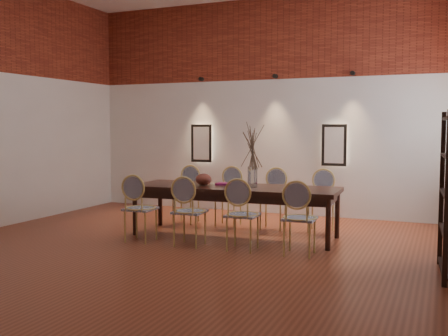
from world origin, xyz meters
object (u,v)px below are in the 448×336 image
at_px(chair_far_b, 228,197).
at_px(vase, 252,177).
at_px(chair_near_a, 141,208).
at_px(chair_near_d, 300,218).
at_px(chair_near_c, 243,215).
at_px(bowl, 204,179).
at_px(book, 225,184).
at_px(chair_near_b, 190,212).
at_px(dining_table, 235,211).
at_px(chair_far_a, 186,195).
at_px(chair_far_c, 273,200).
at_px(chair_far_d, 321,202).

relative_size(chair_far_b, vase, 3.13).
xyz_separation_m(chair_near_a, chair_near_d, (2.28, 0.10, 0.00)).
relative_size(chair_near_c, chair_far_b, 1.00).
relative_size(bowl, book, 0.92).
xyz_separation_m(chair_near_a, chair_near_b, (0.76, 0.03, 0.00)).
relative_size(dining_table, book, 11.73).
distance_m(chair_far_a, bowl, 1.12).
distance_m(chair_near_c, book, 1.09).
bearing_deg(dining_table, chair_near_d, -33.96).
height_order(chair_far_b, chair_far_c, same).
bearing_deg(chair_far_b, chair_near_c, 116.33).
relative_size(chair_far_b, chair_far_d, 1.00).
relative_size(chair_near_b, chair_far_c, 1.00).
relative_size(chair_near_d, vase, 3.13).
height_order(chair_far_a, chair_far_b, same).
height_order(chair_near_c, chair_far_b, same).
bearing_deg(chair_far_b, chair_near_d, 134.71).
height_order(chair_near_b, chair_near_d, same).
bearing_deg(chair_far_d, chair_near_a, 33.96).
height_order(chair_near_d, vase, vase).
distance_m(chair_near_b, chair_far_a, 1.72).
bearing_deg(dining_table, chair_far_a, 146.04).
bearing_deg(book, vase, -11.11).
relative_size(chair_far_c, bowl, 3.92).
bearing_deg(vase, chair_near_b, -127.90).
height_order(chair_near_c, chair_near_d, same).
distance_m(chair_near_a, bowl, 1.05).
xyz_separation_m(chair_near_c, bowl, (-0.89, 0.68, 0.37)).
xyz_separation_m(chair_near_d, vase, (-0.90, 0.73, 0.43)).
bearing_deg(chair_near_d, chair_far_d, 90.00).
bearing_deg(book, chair_near_a, -134.64).
distance_m(chair_far_c, bowl, 1.24).
relative_size(chair_near_a, chair_near_c, 1.00).
xyz_separation_m(chair_near_b, chair_far_a, (-0.83, 1.50, 0.00)).
relative_size(chair_near_d, chair_far_d, 1.00).
bearing_deg(vase, dining_table, -177.45).
bearing_deg(dining_table, chair_near_a, -146.04).
distance_m(chair_near_d, chair_far_c, 1.72).
relative_size(dining_table, chair_near_b, 3.24).
distance_m(chair_far_b, chair_far_c, 0.76).
distance_m(chair_far_d, bowl, 1.85).
distance_m(vase, book, 0.50).
bearing_deg(chair_far_d, book, 26.23).
xyz_separation_m(chair_far_a, vase, (1.45, -0.71, 0.43)).
height_order(chair_near_b, bowl, chair_near_b).
relative_size(chair_far_d, bowl, 3.92).
height_order(chair_near_b, chair_near_c, same).
relative_size(chair_near_b, chair_far_b, 1.00).
bearing_deg(chair_far_a, vase, 151.51).
bearing_deg(chair_far_d, dining_table, 33.96).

